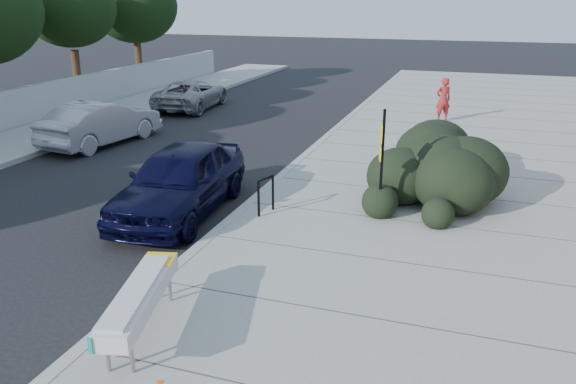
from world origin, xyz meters
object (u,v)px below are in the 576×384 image
object	(u,v)px
bike_rack	(266,192)
pedestrian	(443,100)
suv_silver	(191,94)
sedan_navy	(180,180)
wagon_silver	(101,123)
bench	(140,297)
sign_post	(381,157)

from	to	relation	value
bike_rack	pedestrian	world-z (taller)	pedestrian
bike_rack	suv_silver	size ratio (longest dim) A/B	0.18
sedan_navy	suv_silver	bearing A→B (deg)	112.42
wagon_silver	suv_silver	distance (m)	6.58
bike_rack	bench	bearing A→B (deg)	-73.43
sedan_navy	pedestrian	size ratio (longest dim) A/B	2.79
sign_post	pedestrian	distance (m)	10.72
bike_rack	wagon_silver	bearing A→B (deg)	165.61
suv_silver	wagon_silver	bearing A→B (deg)	85.97
sign_post	pedestrian	xyz separation A→B (m)	(0.54, 10.70, -0.53)
bike_rack	sign_post	distance (m)	2.59
bike_rack	wagon_silver	distance (m)	8.78
wagon_silver	sedan_navy	bearing A→B (deg)	147.31
sign_post	suv_silver	bearing A→B (deg)	118.91
bench	sign_post	world-z (taller)	sign_post
bench	suv_silver	size ratio (longest dim) A/B	0.53
wagon_silver	suv_silver	size ratio (longest dim) A/B	0.97
bike_rack	sign_post	size ratio (longest dim) A/B	0.35
bike_rack	sedan_navy	world-z (taller)	sedan_navy
pedestrian	sign_post	bearing A→B (deg)	57.86
sedan_navy	wagon_silver	distance (m)	7.32
sedan_navy	pedestrian	world-z (taller)	pedestrian
wagon_silver	pedestrian	xyz separation A→B (m)	(10.45, 6.66, 0.25)
sign_post	suv_silver	world-z (taller)	sign_post
suv_silver	pedestrian	size ratio (longest dim) A/B	2.74
sedan_navy	pedestrian	distance (m)	12.42
pedestrian	bike_rack	bearing A→B (deg)	46.06
sign_post	wagon_silver	size ratio (longest dim) A/B	0.54
bench	bike_rack	size ratio (longest dim) A/B	2.92
wagon_silver	sign_post	bearing A→B (deg)	165.69
bench	bike_rack	xyz separation A→B (m)	(0.00, 4.91, -0.06)
bench	sedan_navy	distance (m)	5.07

